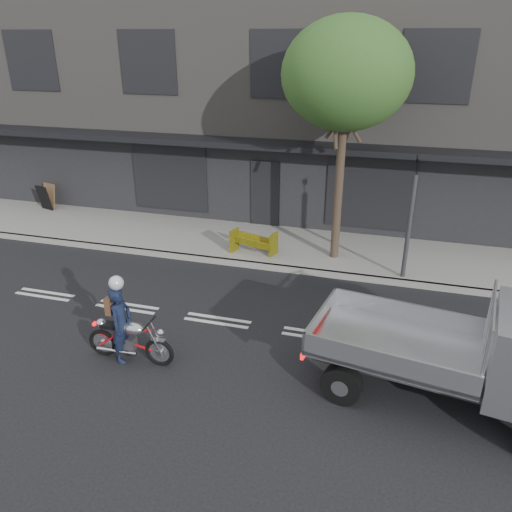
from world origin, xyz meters
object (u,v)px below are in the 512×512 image
(traffic_light_pole, at_px, (409,225))
(sandwich_board, at_px, (44,198))
(motorcycle, at_px, (130,339))
(rider, at_px, (122,325))
(construction_barrier, at_px, (252,244))
(street_tree, at_px, (346,75))

(traffic_light_pole, xyz_separation_m, sandwich_board, (-13.10, 2.22, -1.03))
(motorcycle, distance_m, rider, 0.35)
(traffic_light_pole, bearing_deg, construction_barrier, 176.92)
(rider, height_order, construction_barrier, rider)
(traffic_light_pole, relative_size, sandwich_board, 3.70)
(rider, xyz_separation_m, construction_barrier, (1.17, 5.54, -0.30))
(motorcycle, xyz_separation_m, sandwich_board, (-7.70, 7.52, 0.11))
(street_tree, bearing_deg, motorcycle, -118.93)
(traffic_light_pole, bearing_deg, sandwich_board, 170.39)
(motorcycle, bearing_deg, street_tree, 61.08)
(traffic_light_pole, distance_m, construction_barrier, 4.53)
(traffic_light_pole, relative_size, motorcycle, 1.81)
(rider, bearing_deg, street_tree, -29.98)
(rider, bearing_deg, construction_barrier, -11.89)
(sandwich_board, bearing_deg, motorcycle, -28.62)
(street_tree, relative_size, motorcycle, 3.48)
(rider, bearing_deg, traffic_light_pole, -46.31)
(street_tree, height_order, motorcycle, street_tree)
(traffic_light_pole, height_order, motorcycle, traffic_light_pole)
(construction_barrier, bearing_deg, traffic_light_pole, -3.08)
(sandwich_board, bearing_deg, street_tree, 8.67)
(street_tree, xyz_separation_m, motorcycle, (-3.40, -6.15, -4.77))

